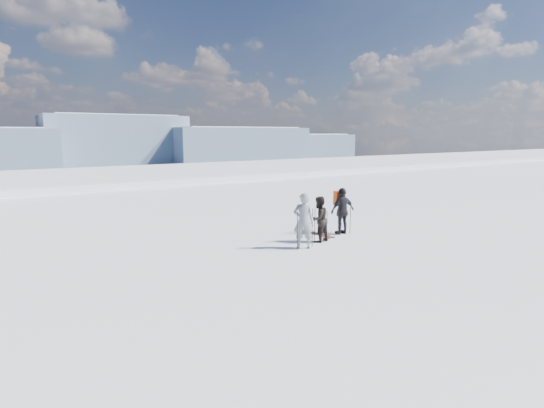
{
  "coord_description": "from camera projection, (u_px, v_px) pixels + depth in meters",
  "views": [
    {
      "loc": [
        -9.67,
        -7.88,
        3.88
      ],
      "look_at": [
        -2.57,
        3.0,
        1.71
      ],
      "focal_mm": 28.0,
      "sensor_mm": 36.0,
      "label": 1
    }
  ],
  "objects": [
    {
      "name": "backpack",
      "position": [
        339.0,
        180.0,
        16.4
      ],
      "size": [
        0.4,
        0.24,
        0.54
      ],
      "primitive_type": "cube",
      "rotation": [
        0.0,
        0.0,
        3.08
      ],
      "color": "#D34913",
      "rests_on": "skier_pack"
    },
    {
      "name": "skier_grey",
      "position": [
        304.0,
        221.0,
        14.33
      ],
      "size": [
        0.83,
        0.77,
        1.91
      ],
      "primitive_type": "imported",
      "rotation": [
        0.0,
        0.0,
        2.54
      ],
      "color": "gray",
      "rests_on": "ground"
    },
    {
      "name": "skis_loose",
      "position": [
        317.0,
        234.0,
        16.49
      ],
      "size": [
        0.31,
        1.7,
        0.03
      ],
      "color": "black",
      "rests_on": "ground"
    },
    {
      "name": "skier_pack",
      "position": [
        342.0,
        211.0,
        16.38
      ],
      "size": [
        1.09,
        0.51,
        1.81
      ],
      "primitive_type": "imported",
      "rotation": [
        0.0,
        0.0,
        3.08
      ],
      "color": "black",
      "rests_on": "ground"
    },
    {
      "name": "lake_basin",
      "position": [
        132.0,
        250.0,
        38.21
      ],
      "size": [
        820.0,
        820.0,
        71.62
      ],
      "color": "white",
      "rests_on": "ground"
    },
    {
      "name": "ski_poles",
      "position": [
        324.0,
        225.0,
        15.25
      ],
      "size": [
        3.2,
        0.88,
        1.36
      ],
      "color": "black",
      "rests_on": "ground"
    },
    {
      "name": "far_mountain_range",
      "position": [
        42.0,
        145.0,
        405.16
      ],
      "size": [
        770.0,
        110.0,
        53.0
      ],
      "color": "slate",
      "rests_on": "ground"
    },
    {
      "name": "skier_dark",
      "position": [
        319.0,
        219.0,
        15.2
      ],
      "size": [
        0.91,
        0.76,
        1.66
      ],
      "primitive_type": "imported",
      "rotation": [
        0.0,
        0.0,
        3.32
      ],
      "color": "black",
      "rests_on": "ground"
    }
  ]
}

